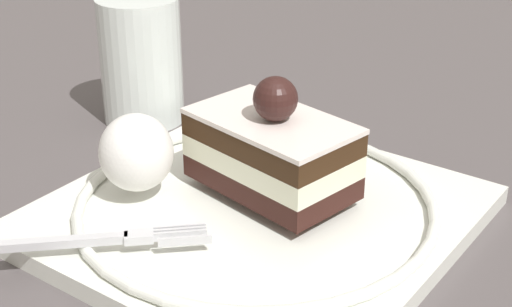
{
  "coord_description": "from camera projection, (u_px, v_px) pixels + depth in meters",
  "views": [
    {
      "loc": [
        0.27,
        -0.29,
        0.25
      ],
      "look_at": [
        -0.01,
        0.01,
        0.05
      ],
      "focal_mm": 53.55,
      "sensor_mm": 36.0,
      "label": 1
    }
  ],
  "objects": [
    {
      "name": "dessert_plate",
      "position": [
        256.0,
        211.0,
        0.47
      ],
      "size": [
        0.26,
        0.26,
        0.02
      ],
      "color": "white",
      "rests_on": "ground_plane"
    },
    {
      "name": "ground_plane",
      "position": [
        252.0,
        235.0,
        0.46
      ],
      "size": [
        2.4,
        2.4,
        0.0
      ],
      "primitive_type": "plane",
      "color": "#524B4C"
    },
    {
      "name": "whipped_cream_dollop",
      "position": [
        136.0,
        152.0,
        0.47
      ],
      "size": [
        0.05,
        0.05,
        0.05
      ],
      "primitive_type": "ellipsoid",
      "color": "white",
      "rests_on": "dessert_plate"
    },
    {
      "name": "fork",
      "position": [
        104.0,
        239.0,
        0.42
      ],
      "size": [
        0.08,
        0.1,
        0.0
      ],
      "color": "silver",
      "rests_on": "dessert_plate"
    },
    {
      "name": "cake_slice",
      "position": [
        272.0,
        149.0,
        0.47
      ],
      "size": [
        0.11,
        0.07,
        0.07
      ],
      "color": "black",
      "rests_on": "dessert_plate"
    },
    {
      "name": "drink_glass_far",
      "position": [
        142.0,
        68.0,
        0.6
      ],
      "size": [
        0.06,
        0.06,
        0.1
      ],
      "color": "white",
      "rests_on": "ground_plane"
    }
  ]
}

